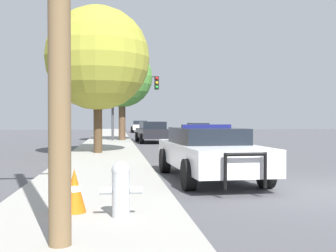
{
  "coord_description": "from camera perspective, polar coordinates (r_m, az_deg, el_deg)",
  "views": [
    {
      "loc": [
        -4.66,
        -8.38,
        1.54
      ],
      "look_at": [
        -1.62,
        16.08,
        1.15
      ],
      "focal_mm": 45.0,
      "sensor_mm": 36.0,
      "label": 1
    }
  ],
  "objects": [
    {
      "name": "sidewalk_left",
      "position": [
        8.52,
        -10.07,
        -9.07
      ],
      "size": [
        3.0,
        110.0,
        0.13
      ],
      "color": "#A3A099",
      "rests_on": "ground_plane"
    },
    {
      "name": "police_car",
      "position": [
        10.88,
        5.48,
        -3.39
      ],
      "size": [
        2.19,
        5.28,
        1.41
      ],
      "rotation": [
        0.0,
        0.0,
        3.19
      ],
      "color": "white",
      "rests_on": "ground_plane"
    },
    {
      "name": "fire_hydrant",
      "position": [
        6.16,
        -6.4,
        -8.28
      ],
      "size": [
        0.61,
        0.27,
        0.8
      ],
      "color": "#B7BCC1",
      "rests_on": "sidewalk_left"
    },
    {
      "name": "traffic_light",
      "position": [
        28.7,
        -4.85,
        4.44
      ],
      "size": [
        3.22,
        0.35,
        4.5
      ],
      "color": "#424247",
      "rests_on": "sidewalk_left"
    },
    {
      "name": "car_background_midblock",
      "position": [
        27.93,
        -2.16,
        -0.74
      ],
      "size": [
        2.12,
        4.69,
        1.4
      ],
      "rotation": [
        0.0,
        0.0,
        0.05
      ],
      "color": "black",
      "rests_on": "ground_plane"
    },
    {
      "name": "car_background_distant",
      "position": [
        49.88,
        -3.83,
        -0.01
      ],
      "size": [
        2.05,
        4.63,
        1.39
      ],
      "rotation": [
        0.0,
        0.0,
        0.0
      ],
      "color": "silver",
      "rests_on": "ground_plane"
    },
    {
      "name": "car_background_oncoming",
      "position": [
        35.47,
        4.15,
        -0.49
      ],
      "size": [
        1.99,
        4.22,
        1.24
      ],
      "rotation": [
        0.0,
        0.0,
        3.17
      ],
      "color": "silver",
      "rests_on": "ground_plane"
    },
    {
      "name": "tree_sidewalk_mid",
      "position": [
        29.07,
        -6.25,
        6.62
      ],
      "size": [
        4.16,
        4.16,
        6.42
      ],
      "color": "brown",
      "rests_on": "sidewalk_left"
    },
    {
      "name": "tree_sidewalk_near",
      "position": [
        18.19,
        -9.5,
        9.02
      ],
      "size": [
        4.38,
        4.38,
        6.18
      ],
      "color": "#4C3823",
      "rests_on": "sidewalk_left"
    },
    {
      "name": "traffic_cone",
      "position": [
        6.59,
        -12.57,
        -8.52
      ],
      "size": [
        0.36,
        0.36,
        0.66
      ],
      "color": "orange",
      "rests_on": "sidewalk_left"
    }
  ]
}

